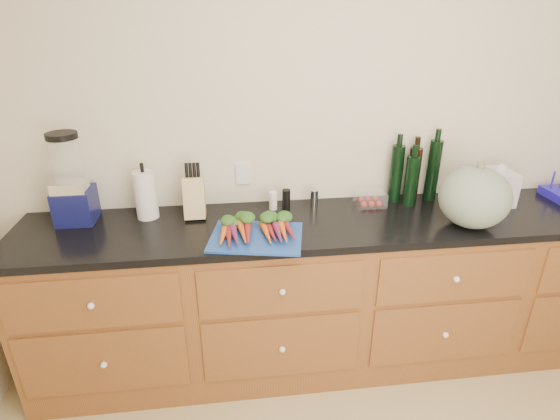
{
  "coord_description": "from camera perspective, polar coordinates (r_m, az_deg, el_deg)",
  "views": [
    {
      "loc": [
        -0.68,
        -0.78,
        1.96
      ],
      "look_at": [
        -0.43,
        1.2,
        1.06
      ],
      "focal_mm": 28.0,
      "sensor_mm": 36.0,
      "label": 1
    }
  ],
  "objects": [
    {
      "name": "wall_back",
      "position": [
        2.59,
        8.52,
        9.22
      ],
      "size": [
        4.1,
        0.05,
        2.6
      ],
      "primitive_type": "cube",
      "color": "beige",
      "rests_on": "ground"
    },
    {
      "name": "cabinets",
      "position": [
        2.66,
        9.23,
        -10.69
      ],
      "size": [
        3.6,
        0.64,
        0.9
      ],
      "color": "brown",
      "rests_on": "ground"
    },
    {
      "name": "countertop",
      "position": [
        2.43,
        9.93,
        -1.52
      ],
      "size": [
        3.64,
        0.62,
        0.04
      ],
      "primitive_type": "cube",
      "color": "black",
      "rests_on": "cabinets"
    },
    {
      "name": "cutting_board",
      "position": [
        2.18,
        -3.11,
        -3.55
      ],
      "size": [
        0.51,
        0.42,
        0.01
      ],
      "primitive_type": "cube",
      "rotation": [
        0.0,
        0.0,
        -0.2
      ],
      "color": "#1B4299",
      "rests_on": "countertop"
    },
    {
      "name": "carrots",
      "position": [
        2.21,
        -3.21,
        -2.34
      ],
      "size": [
        0.39,
        0.29,
        0.06
      ],
      "color": "orange",
      "rests_on": "cutting_board"
    },
    {
      "name": "squash",
      "position": [
        2.45,
        24.06,
        1.53
      ],
      "size": [
        0.36,
        0.36,
        0.32
      ],
      "primitive_type": "ellipsoid",
      "color": "slate",
      "rests_on": "countertop"
    },
    {
      "name": "blender_appliance",
      "position": [
        2.52,
        -25.6,
        3.05
      ],
      "size": [
        0.19,
        0.19,
        0.48
      ],
      "color": "#10134B",
      "rests_on": "countertop"
    },
    {
      "name": "paper_towel",
      "position": [
        2.46,
        -17.14,
        1.89
      ],
      "size": [
        0.12,
        0.12,
        0.26
      ],
      "primitive_type": "cylinder",
      "color": "white",
      "rests_on": "countertop"
    },
    {
      "name": "knife_block",
      "position": [
        2.41,
        -11.12,
        1.63
      ],
      "size": [
        0.11,
        0.11,
        0.22
      ],
      "primitive_type": "cube",
      "color": "tan",
      "rests_on": "countertop"
    },
    {
      "name": "grinder_salt",
      "position": [
        2.47,
        -0.91,
        1.22
      ],
      "size": [
        0.05,
        0.05,
        0.1
      ],
      "primitive_type": "cylinder",
      "color": "white",
      "rests_on": "countertop"
    },
    {
      "name": "grinder_pepper",
      "position": [
        2.48,
        0.82,
        1.42
      ],
      "size": [
        0.05,
        0.05,
        0.12
      ],
      "primitive_type": "cylinder",
      "color": "black",
      "rests_on": "countertop"
    },
    {
      "name": "canister_chrome",
      "position": [
        2.51,
        4.48,
        1.49
      ],
      "size": [
        0.05,
        0.05,
        0.11
      ],
      "primitive_type": "cylinder",
      "color": "silver",
      "rests_on": "countertop"
    },
    {
      "name": "tomato_box",
      "position": [
        2.59,
        11.69,
        1.45
      ],
      "size": [
        0.17,
        0.13,
        0.08
      ],
      "primitive_type": "cube",
      "color": "white",
      "rests_on": "countertop"
    },
    {
      "name": "bottles",
      "position": [
        2.67,
        17.08,
        4.46
      ],
      "size": [
        0.3,
        0.15,
        0.36
      ],
      "color": "black",
      "rests_on": "countertop"
    },
    {
      "name": "grocery_bag",
      "position": [
        2.82,
        25.46,
        2.7
      ],
      "size": [
        0.27,
        0.21,
        0.19
      ],
      "primitive_type": null,
      "rotation": [
        0.0,
        0.0,
        0.0
      ],
      "color": "white",
      "rests_on": "countertop"
    }
  ]
}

